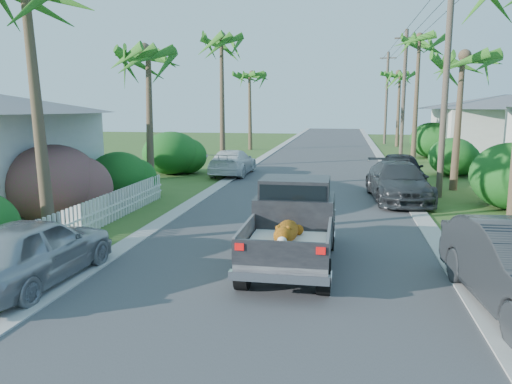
% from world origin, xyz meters
% --- Properties ---
extents(ground, '(120.00, 120.00, 0.00)m').
position_xyz_m(ground, '(0.00, 0.00, 0.00)').
color(ground, '#385921').
rests_on(ground, ground).
extents(road, '(8.00, 100.00, 0.02)m').
position_xyz_m(road, '(0.00, 25.00, 0.01)').
color(road, '#38383A').
rests_on(road, ground).
extents(curb_left, '(0.60, 100.00, 0.06)m').
position_xyz_m(curb_left, '(-4.30, 25.00, 0.03)').
color(curb_left, '#A5A39E').
rests_on(curb_left, ground).
extents(curb_right, '(0.60, 100.00, 0.06)m').
position_xyz_m(curb_right, '(4.30, 25.00, 0.03)').
color(curb_right, '#A5A39E').
rests_on(curb_right, ground).
extents(pickup_truck, '(1.98, 5.12, 2.06)m').
position_xyz_m(pickup_truck, '(0.41, 3.31, 1.01)').
color(pickup_truck, black).
rests_on(pickup_truck, ground).
extents(parked_car_rm, '(2.61, 5.46, 1.54)m').
position_xyz_m(parked_car_rm, '(3.81, 11.98, 0.77)').
color(parked_car_rm, '#303235').
rests_on(parked_car_rm, ground).
extents(parked_car_rf, '(2.01, 4.64, 1.56)m').
position_xyz_m(parked_car_rf, '(4.36, 16.06, 0.78)').
color(parked_car_rf, black).
rests_on(parked_car_rf, ground).
extents(parked_car_ln, '(1.96, 4.47, 1.50)m').
position_xyz_m(parked_car_ln, '(-5.00, 0.61, 0.75)').
color(parked_car_ln, '#A4A6AA').
rests_on(parked_car_ln, ground).
extents(parked_car_lf, '(2.01, 4.85, 1.40)m').
position_xyz_m(parked_car_lf, '(-4.50, 18.20, 0.70)').
color(parked_car_lf, silver).
rests_on(parked_car_lf, ground).
extents(palm_l_b, '(4.40, 4.40, 7.40)m').
position_xyz_m(palm_l_b, '(-6.80, 12.00, 6.15)').
color(palm_l_b, brown).
rests_on(palm_l_b, ground).
extents(palm_l_c, '(4.40, 4.40, 9.20)m').
position_xyz_m(palm_l_c, '(-6.00, 22.00, 7.91)').
color(palm_l_c, brown).
rests_on(palm_l_c, ground).
extents(palm_l_d, '(4.40, 4.40, 7.70)m').
position_xyz_m(palm_l_d, '(-6.50, 34.00, 6.44)').
color(palm_l_d, brown).
rests_on(palm_l_d, ground).
extents(palm_r_b, '(4.40, 4.40, 7.20)m').
position_xyz_m(palm_r_b, '(6.60, 15.00, 5.95)').
color(palm_r_b, brown).
rests_on(palm_r_b, ground).
extents(palm_r_c, '(4.40, 4.40, 9.40)m').
position_xyz_m(palm_r_c, '(6.20, 26.00, 8.11)').
color(palm_r_c, brown).
rests_on(palm_r_c, ground).
extents(palm_r_d, '(4.40, 4.40, 8.00)m').
position_xyz_m(palm_r_d, '(6.50, 40.00, 6.74)').
color(palm_r_d, brown).
rests_on(palm_r_d, ground).
extents(shrub_l_b, '(3.00, 3.30, 2.60)m').
position_xyz_m(shrub_l_b, '(-7.80, 6.00, 1.30)').
color(shrub_l_b, '#A91852').
rests_on(shrub_l_b, ground).
extents(shrub_l_c, '(2.40, 2.64, 2.00)m').
position_xyz_m(shrub_l_c, '(-7.40, 10.00, 1.00)').
color(shrub_l_c, '#164E1B').
rests_on(shrub_l_c, ground).
extents(shrub_l_d, '(3.20, 3.52, 2.40)m').
position_xyz_m(shrub_l_d, '(-8.00, 18.00, 1.20)').
color(shrub_l_d, '#164E1B').
rests_on(shrub_l_d, ground).
extents(shrub_r_b, '(3.00, 3.30, 2.50)m').
position_xyz_m(shrub_r_b, '(7.80, 11.00, 1.25)').
color(shrub_r_b, '#164E1B').
rests_on(shrub_r_b, ground).
extents(shrub_r_c, '(2.60, 2.86, 2.10)m').
position_xyz_m(shrub_r_c, '(7.50, 20.00, 1.05)').
color(shrub_r_c, '#164E1B').
rests_on(shrub_r_c, ground).
extents(shrub_r_d, '(3.20, 3.52, 2.60)m').
position_xyz_m(shrub_r_d, '(8.00, 30.00, 1.30)').
color(shrub_r_d, '#164E1B').
rests_on(shrub_r_d, ground).
extents(picket_fence, '(0.10, 11.00, 1.00)m').
position_xyz_m(picket_fence, '(-6.00, 5.50, 0.50)').
color(picket_fence, white).
rests_on(picket_fence, ground).
extents(house_right_far, '(9.00, 8.00, 4.60)m').
position_xyz_m(house_right_far, '(13.00, 30.00, 2.12)').
color(house_right_far, silver).
rests_on(house_right_far, ground).
extents(utility_pole_b, '(1.60, 0.26, 9.00)m').
position_xyz_m(utility_pole_b, '(5.60, 13.00, 4.60)').
color(utility_pole_b, brown).
rests_on(utility_pole_b, ground).
extents(utility_pole_c, '(1.60, 0.26, 9.00)m').
position_xyz_m(utility_pole_c, '(5.60, 28.00, 4.60)').
color(utility_pole_c, brown).
rests_on(utility_pole_c, ground).
extents(utility_pole_d, '(1.60, 0.26, 9.00)m').
position_xyz_m(utility_pole_d, '(5.60, 43.00, 4.60)').
color(utility_pole_d, brown).
rests_on(utility_pole_d, ground).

